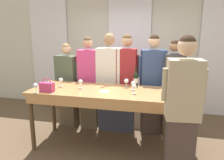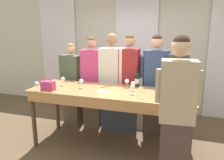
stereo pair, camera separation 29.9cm
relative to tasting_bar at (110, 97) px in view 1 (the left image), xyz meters
The scene contains 25 objects.
ground_plane 0.89m from the tasting_bar, 90.00° to the left, with size 18.00×18.00×0.00m, color brown.
wall_back 2.09m from the tasting_bar, 90.00° to the left, with size 12.00×0.06×2.80m.
curtain_panel_left 2.89m from the tasting_bar, 136.60° to the left, with size 1.00×0.03×2.69m.
curtain_panel_center 2.02m from the tasting_bar, 90.00° to the left, with size 1.00×0.03×2.69m.
curtain_panel_right 2.89m from the tasting_bar, 43.40° to the left, with size 1.00×0.03×2.69m.
tasting_bar is the anchor object (origin of this frame).
wine_bottle 0.58m from the tasting_bar, 48.63° to the left, with size 0.08×0.08×0.34m.
handbag 1.01m from the tasting_bar, 165.11° to the right, with size 0.21×0.12×0.22m.
wine_glass_front_left 0.56m from the tasting_bar, behind, with size 0.07×0.07×0.15m.
wine_glass_front_mid 0.40m from the tasting_bar, 51.32° to the left, with size 0.07×0.07×0.15m.
wine_glass_front_right 1.17m from the tasting_bar, 162.53° to the right, with size 0.07×0.07×0.15m.
wine_glass_center_left 0.91m from the tasting_bar, behind, with size 0.07×0.07×0.15m.
wine_glass_center_mid 0.44m from the tasting_bar, 10.89° to the right, with size 0.07×0.07×0.15m.
wine_glass_center_right 0.42m from the tasting_bar, 20.76° to the left, with size 0.07×0.07×0.15m.
wine_glass_back_left 1.22m from the tasting_bar, ahead, with size 0.07×0.07×0.15m.
napkin 0.14m from the tasting_bar, 144.06° to the right, with size 0.15×0.15×0.00m.
pen 0.26m from the tasting_bar, 135.01° to the left, with size 0.08×0.12×0.01m.
guest_olive_jacket 1.26m from the tasting_bar, 146.15° to the left, with size 0.56×0.34×1.68m.
guest_pink_top 0.92m from the tasting_bar, 130.63° to the left, with size 0.49×0.34×1.81m.
guest_cream_sweater 0.73m from the tasting_bar, 104.64° to the left, with size 0.57×0.28×1.88m.
guest_striped_shirt 0.72m from the tasting_bar, 78.23° to the left, with size 0.47×0.28×1.86m.
guest_navy_coat 0.94m from the tasting_bar, 48.15° to the left, with size 0.54×0.32×1.86m.
guest_beige_cap 1.20m from the tasting_bar, 35.55° to the left, with size 0.47×0.34×1.77m.
host_pouring 1.23m from the tasting_bar, 32.73° to the right, with size 0.51×0.31×1.89m.
potted_plant 2.51m from the tasting_bar, 138.00° to the left, with size 0.36×0.36×0.67m.
Camera 1 is at (0.76, -3.27, 1.93)m, focal length 35.00 mm.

